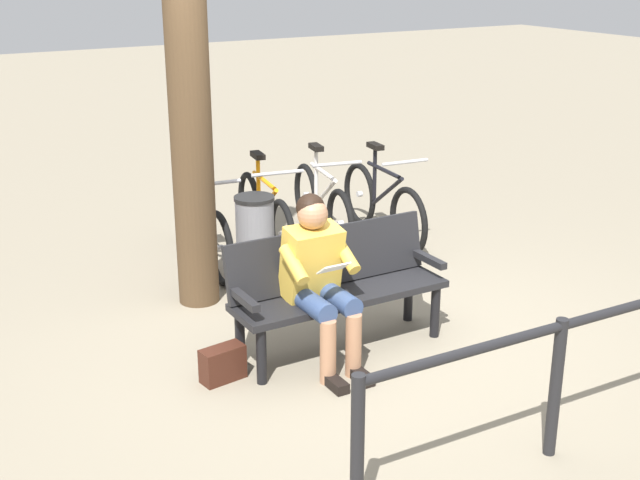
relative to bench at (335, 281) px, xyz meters
name	(u,v)px	position (x,y,z in m)	size (l,w,h in m)	color
ground_plane	(372,343)	(-0.25, 0.12, -0.51)	(40.00, 40.00, 0.00)	gray
bench	(335,281)	(0.00, 0.00, 0.00)	(1.60, 0.48, 0.87)	black
person_reading	(319,273)	(0.23, 0.16, 0.16)	(0.49, 0.76, 1.20)	gold
handbag	(223,364)	(0.93, 0.08, -0.39)	(0.30, 0.14, 0.24)	#3F1E14
tree_trunk	(187,61)	(0.55, -1.27, 1.45)	(0.33, 0.33, 3.92)	#4C3823
litter_bin	(255,239)	(-0.05, -1.42, -0.12)	(0.35, 0.35, 0.77)	slate
bicycle_purple	(383,204)	(-1.64, -1.81, -0.15)	(0.48, 1.68, 0.94)	black
bicycle_silver	(322,206)	(-1.09, -2.06, -0.15)	(0.50, 1.66, 0.94)	black
bicycle_red	(265,216)	(-0.45, -2.04, -0.15)	(0.48, 1.67, 0.94)	black
bicycle_blue	(202,228)	(0.21, -2.01, -0.15)	(0.48, 1.68, 0.94)	black
railing_fence	(558,364)	(-0.35, 1.82, 0.07)	(2.68, 0.12, 0.85)	black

